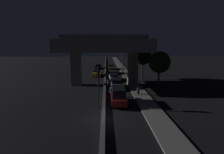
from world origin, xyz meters
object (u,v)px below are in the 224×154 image
motorcycle_black_filtering_mid (108,84)px  pedestrian_on_sidewalk (138,89)px  car_grey_fourth (113,71)px  car_taxi_yellow_lead_oncoming (97,73)px  traffic_light_left_of_median (98,80)px  car_white_third (114,77)px  street_lamp (122,54)px  car_dark_red_lead (118,95)px  car_silver_second (116,83)px  motorcycle_red_filtering_near (111,93)px  car_black_second_oncoming (98,66)px  car_taxi_yellow_fifth (111,67)px

motorcycle_black_filtering_mid → pedestrian_on_sidewalk: (4.29, -4.83, 0.30)m
car_grey_fourth → car_taxi_yellow_lead_oncoming: car_grey_fourth is taller
traffic_light_left_of_median → car_white_third: size_ratio=1.10×
street_lamp → motorcycle_black_filtering_mid: 14.45m
car_dark_red_lead → car_taxi_yellow_lead_oncoming: car_dark_red_lead is taller
car_silver_second → motorcycle_black_filtering_mid: (-1.39, 0.52, -0.20)m
car_grey_fourth → motorcycle_black_filtering_mid: bearing=176.6°
car_silver_second → motorcycle_red_filtering_near: bearing=167.8°
car_grey_fourth → car_black_second_oncoming: car_grey_fourth is taller
car_black_second_oncoming → motorcycle_black_filtering_mid: size_ratio=2.25×
car_taxi_yellow_lead_oncoming → pedestrian_on_sidewalk: (6.70, -16.36, 0.24)m
car_dark_red_lead → motorcycle_black_filtering_mid: size_ratio=2.41×
car_silver_second → car_taxi_yellow_fifth: size_ratio=0.95×
car_grey_fourth → motorcycle_black_filtering_mid: size_ratio=2.61×
car_black_second_oncoming → pedestrian_on_sidewalk: 30.53m
traffic_light_left_of_median → motorcycle_black_filtering_mid: size_ratio=2.63×
car_taxi_yellow_lead_oncoming → motorcycle_red_filtering_near: motorcycle_red_filtering_near is taller
car_dark_red_lead → car_taxi_yellow_lead_oncoming: bearing=9.7°
car_white_third → car_black_second_oncoming: bearing=9.1°
traffic_light_left_of_median → car_taxi_yellow_lead_oncoming: size_ratio=0.99×
motorcycle_black_filtering_mid → motorcycle_red_filtering_near: bearing=-173.7°
traffic_light_left_of_median → car_black_second_oncoming: bearing=92.6°
car_grey_fourth → motorcycle_red_filtering_near: bearing=179.0°
car_white_third → pedestrian_on_sidewalk: 11.25m
traffic_light_left_of_median → car_grey_fourth: (2.48, 24.52, -2.50)m
traffic_light_left_of_median → car_black_second_oncoming: traffic_light_left_of_median is taller
car_grey_fourth → car_black_second_oncoming: 10.95m
car_white_third → car_grey_fourth: 8.70m
street_lamp → motorcycle_black_filtering_mid: bearing=-104.7°
pedestrian_on_sidewalk → motorcycle_black_filtering_mid: bearing=131.6°
car_black_second_oncoming → motorcycle_red_filtering_near: bearing=2.9°
traffic_light_left_of_median → motorcycle_black_filtering_mid: 10.23m
pedestrian_on_sidewalk → car_dark_red_lead: bearing=-130.3°
car_dark_red_lead → car_grey_fourth: car_dark_red_lead is taller
car_grey_fourth → car_taxi_yellow_fifth: (-0.09, 8.22, -0.04)m
street_lamp → car_taxi_yellow_lead_oncoming: bearing=-162.9°
car_taxi_yellow_fifth → motorcycle_black_filtering_mid: bearing=179.4°
motorcycle_red_filtering_near → motorcycle_black_filtering_mid: bearing=5.2°
motorcycle_red_filtering_near → motorcycle_black_filtering_mid: (-0.35, 5.60, 0.05)m
car_silver_second → motorcycle_black_filtering_mid: bearing=68.5°
car_dark_red_lead → car_black_second_oncoming: 33.61m
car_black_second_oncoming → pedestrian_on_sidewalk: pedestrian_on_sidewalk is taller
car_taxi_yellow_lead_oncoming → motorcycle_black_filtering_mid: bearing=13.1°
car_dark_red_lead → motorcycle_black_filtering_mid: (-1.17, 8.50, -0.43)m
street_lamp → motorcycle_black_filtering_mid: (-3.51, -13.35, -4.27)m
traffic_light_left_of_median → street_lamp: bearing=78.6°
car_dark_red_lead → car_black_second_oncoming: (-3.88, 33.39, -0.36)m
motorcycle_red_filtering_near → car_dark_red_lead: bearing=-162.6°
car_black_second_oncoming → street_lamp: bearing=25.5°
street_lamp → car_white_third: bearing=-107.0°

